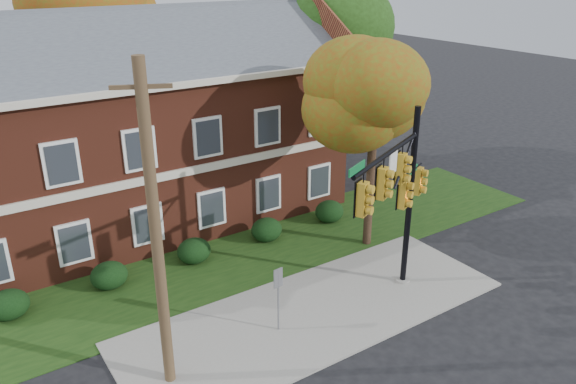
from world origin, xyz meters
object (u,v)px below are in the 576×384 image
hedge_far_right (329,211)px  tree_near_right (382,93)px  tree_far_rear (104,14)px  traffic_signal (399,190)px  hedge_center (194,251)px  tree_right_rear (327,28)px  hedge_left (109,275)px  hedge_far_left (8,305)px  apartment_building (138,117)px  hedge_right (267,230)px  sign_post (278,290)px  utility_pole (156,235)px

hedge_far_right → tree_near_right: bearing=-85.5°
hedge_far_right → tree_far_rear: 16.51m
tree_near_right → traffic_signal: 4.92m
hedge_center → tree_right_rear: bearing=28.4°
hedge_left → tree_far_rear: 16.25m
hedge_far_left → traffic_signal: bearing=-28.5°
hedge_left → hedge_center: same height
apartment_building → hedge_far_left: apartment_building is taller
hedge_center → tree_right_rear: tree_right_rear is taller
hedge_far_right → tree_right_rear: 10.66m
hedge_right → sign_post: bearing=-118.4°
tree_near_right → traffic_signal: bearing=-123.2°
traffic_signal → utility_pole: 8.52m
tree_far_rear → sign_post: tree_far_rear is taller
apartment_building → hedge_far_left: size_ratio=13.43×
tree_right_rear → utility_pole: bearing=-140.8°
tree_near_right → tree_far_rear: bearing=110.3°
utility_pole → hedge_left: bearing=113.2°
traffic_signal → sign_post: size_ratio=2.90×
hedge_right → hedge_center: bearing=180.0°
hedge_left → hedge_right: same height
hedge_center → hedge_right: bearing=0.0°
tree_far_rear → hedge_center: bearing=-95.9°
apartment_building → tree_right_rear: size_ratio=1.77×
hedge_left → hedge_center: size_ratio=1.00×
hedge_right → utility_pole: size_ratio=0.15×
tree_near_right → tree_right_rear: (4.09, 8.95, 1.45)m
hedge_right → hedge_far_right: size_ratio=1.00×
hedge_left → hedge_right: (7.00, 0.00, 0.00)m
tree_near_right → hedge_left: bearing=165.2°
hedge_far_right → traffic_signal: (-2.14, -6.45, 3.79)m
tree_right_rear → utility_pole: tree_right_rear is taller
hedge_far_right → tree_right_rear: (4.31, 6.11, 7.60)m
hedge_far_left → hedge_center: 7.00m
hedge_center → utility_pole: 8.28m
hedge_far_left → hedge_left: size_ratio=1.00×
hedge_left → utility_pole: bearing=-91.2°
tree_near_right → hedge_far_right: bearing=94.5°
apartment_building → tree_far_rear: tree_far_rear is taller
apartment_building → sign_post: size_ratio=7.84×
apartment_building → hedge_right: bearing=-56.3°
hedge_center → sign_post: 5.96m
hedge_center → tree_right_rear: (11.31, 6.11, 7.60)m
hedge_far_left → tree_right_rear: bearing=18.5°
tree_far_rear → hedge_far_left: bearing=-122.5°
apartment_building → tree_far_rear: (1.34, 7.84, 3.86)m
sign_post → hedge_right: bearing=54.7°
hedge_far_left → hedge_far_right: same height
hedge_right → tree_right_rear: size_ratio=0.13×
tree_right_rear → hedge_far_right: bearing=-125.2°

